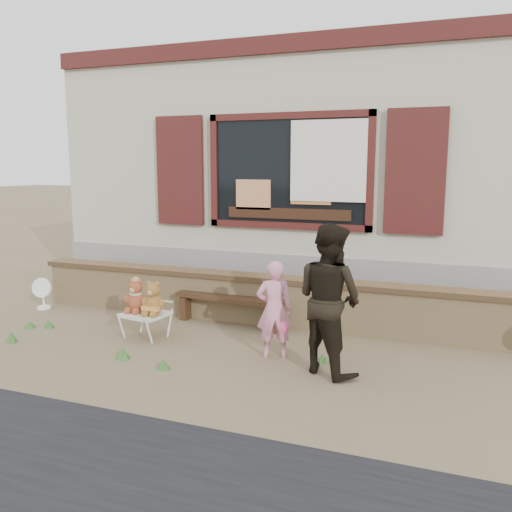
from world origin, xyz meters
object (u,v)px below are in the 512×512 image
at_px(teddy_bear_right, 154,297).
at_px(folding_chair, 146,315).
at_px(bench, 231,303).
at_px(teddy_bear_left, 136,295).
at_px(adult, 329,299).
at_px(child, 274,309).

bearing_deg(teddy_bear_right, folding_chair, -180.00).
distance_m(bench, teddy_bear_left, 1.29).
distance_m(teddy_bear_left, adult, 2.58).
bearing_deg(bench, teddy_bear_left, -131.23).
relative_size(teddy_bear_left, adult, 0.27).
bearing_deg(folding_chair, bench, 57.36).
relative_size(bench, folding_chair, 2.75).
xyz_separation_m(bench, adult, (1.63, -1.21, 0.49)).
bearing_deg(child, teddy_bear_left, -26.61).
height_order(folding_chair, teddy_bear_left, teddy_bear_left).
height_order(bench, child, child).
height_order(bench, teddy_bear_right, teddy_bear_right).
distance_m(folding_chair, child, 1.76).
xyz_separation_m(teddy_bear_right, adult, (2.27, -0.29, 0.25)).
distance_m(bench, child, 1.40).
relative_size(bench, teddy_bear_right, 3.69).
bearing_deg(bench, folding_chair, -125.88).
distance_m(teddy_bear_right, adult, 2.30).
bearing_deg(teddy_bear_right, child, 5.65).
xyz_separation_m(teddy_bear_left, teddy_bear_right, (0.28, -0.04, 0.00)).
bearing_deg(teddy_bear_right, bench, 63.43).
bearing_deg(adult, child, 11.48).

